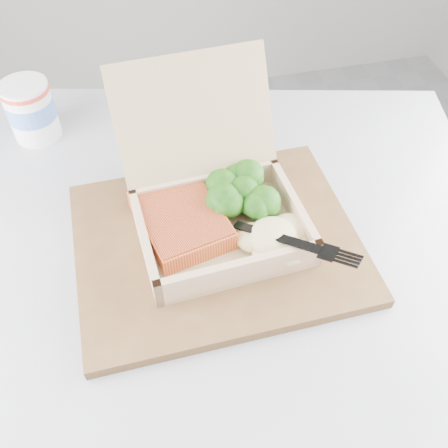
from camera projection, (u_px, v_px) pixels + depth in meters
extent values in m
cylinder|color=black|center=(214.00, 445.00, 1.20)|extent=(0.45, 0.45, 0.02)
cylinder|color=black|center=(211.00, 388.00, 0.94)|extent=(0.08, 0.08, 0.71)
cube|color=#9C9EA6|center=(206.00, 277.00, 0.66)|extent=(0.99, 0.99, 0.03)
cube|color=brown|center=(217.00, 242.00, 0.67)|extent=(0.38, 0.30, 0.02)
cube|color=#A08860|center=(222.00, 235.00, 0.66)|extent=(0.22, 0.18, 0.01)
cube|color=tan|center=(145.00, 245.00, 0.63)|extent=(0.02, 0.16, 0.04)
cube|color=tan|center=(293.00, 210.00, 0.67)|extent=(0.02, 0.16, 0.04)
cube|color=tan|center=(240.00, 273.00, 0.60)|extent=(0.21, 0.02, 0.04)
cube|color=tan|center=(206.00, 187.00, 0.70)|extent=(0.21, 0.02, 0.04)
cube|color=#A08860|center=(194.00, 117.00, 0.66)|extent=(0.22, 0.10, 0.15)
cube|color=orange|center=(181.00, 220.00, 0.66)|extent=(0.13, 0.15, 0.03)
ellipsoid|color=beige|center=(273.00, 237.00, 0.63)|extent=(0.10, 0.09, 0.04)
cube|color=black|center=(234.00, 218.00, 0.64)|extent=(0.09, 0.09, 0.03)
cube|color=black|center=(296.00, 246.00, 0.61)|extent=(0.05, 0.05, 0.01)
cylinder|color=white|center=(31.00, 111.00, 0.80)|extent=(0.08, 0.08, 0.10)
cylinder|color=#5176C4|center=(30.00, 108.00, 0.79)|extent=(0.08, 0.08, 0.03)
cylinder|color=red|center=(24.00, 89.00, 0.77)|extent=(0.08, 0.08, 0.01)
cube|color=white|center=(203.00, 157.00, 0.80)|extent=(0.10, 0.16, 0.00)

